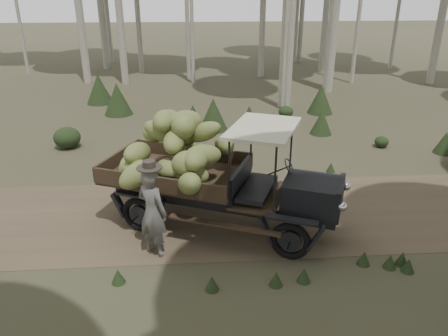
# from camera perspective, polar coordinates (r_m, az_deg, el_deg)

# --- Properties ---
(ground) EXTENTS (120.00, 120.00, 0.00)m
(ground) POSITION_cam_1_polar(r_m,az_deg,el_deg) (11.00, -12.59, -6.42)
(ground) COLOR #473D2B
(ground) RESTS_ON ground
(dirt_track) EXTENTS (70.00, 4.00, 0.01)m
(dirt_track) POSITION_cam_1_polar(r_m,az_deg,el_deg) (11.00, -12.59, -6.40)
(dirt_track) COLOR brown
(dirt_track) RESTS_ON ground
(banana_truck) EXTENTS (5.71, 3.76, 2.74)m
(banana_truck) POSITION_cam_1_polar(r_m,az_deg,el_deg) (9.84, -3.69, 1.01)
(banana_truck) COLOR black
(banana_truck) RESTS_ON ground
(farmer) EXTENTS (0.84, 0.80, 2.11)m
(farmer) POSITION_cam_1_polar(r_m,az_deg,el_deg) (9.09, -9.32, -5.57)
(farmer) COLOR #595751
(farmer) RESTS_ON ground
(undergrowth) EXTENTS (23.13, 24.09, 1.39)m
(undergrowth) POSITION_cam_1_polar(r_m,az_deg,el_deg) (11.47, -9.90, -1.92)
(undergrowth) COLOR #233319
(undergrowth) RESTS_ON ground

